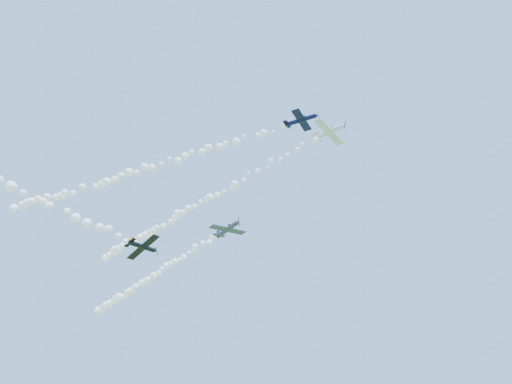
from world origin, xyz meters
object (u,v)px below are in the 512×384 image
Objects in this scene: plane_white at (329,132)px; plane_navy at (302,120)px; plane_grey at (228,229)px; plane_black at (143,247)px.

plane_navy is at bearing -88.09° from plane_white.
plane_white is at bearing 3.14° from plane_grey.
plane_black is (-35.58, -8.00, -15.67)m from plane_white.
plane_white is 39.69m from plane_black.
plane_grey is (-27.35, 6.35, -8.47)m from plane_white.
plane_grey is 1.17× the size of plane_black.
plane_navy reaches higher than plane_grey.
plane_grey is at bearing 140.97° from plane_navy.
plane_navy is at bearing -90.48° from plane_black.
plane_white is at bearing -77.36° from plane_black.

